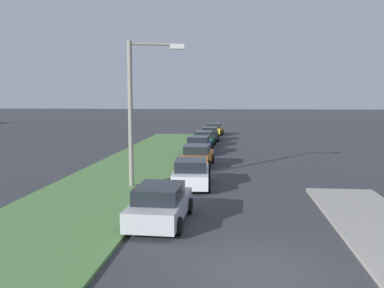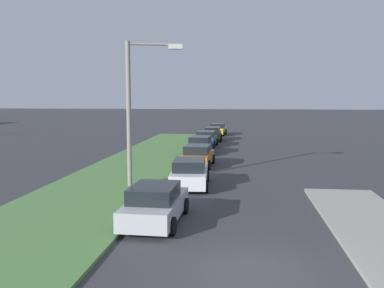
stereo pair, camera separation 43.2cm
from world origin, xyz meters
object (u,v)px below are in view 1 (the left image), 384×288
(parked_car_silver, at_px, (160,204))
(parked_car_black, at_px, (210,134))
(parked_car_orange, at_px, (197,156))
(parked_car_green, at_px, (204,139))
(parked_car_blue, at_px, (199,145))
(parked_car_white, at_px, (191,173))
(parked_car_yellow, at_px, (214,129))
(streetlight, at_px, (137,103))

(parked_car_silver, height_order, parked_car_black, same)
(parked_car_orange, bearing_deg, parked_car_black, 2.81)
(parked_car_black, bearing_deg, parked_car_green, 175.38)
(parked_car_silver, xyz_separation_m, parked_car_black, (29.87, -0.11, 0.00))
(parked_car_blue, bearing_deg, parked_car_white, -174.53)
(parked_car_white, height_order, parked_car_yellow, same)
(parked_car_blue, distance_m, parked_car_yellow, 17.20)
(parked_car_orange, xyz_separation_m, parked_car_black, (16.94, 0.14, 0.00))
(parked_car_white, height_order, parked_car_black, same)
(parked_car_blue, relative_size, streetlight, 0.58)
(parked_car_yellow, bearing_deg, streetlight, 178.64)
(parked_car_yellow, bearing_deg, parked_car_black, -178.15)
(parked_car_silver, relative_size, parked_car_orange, 1.00)
(parked_car_blue, height_order, parked_car_black, same)
(parked_car_orange, xyz_separation_m, parked_car_blue, (6.27, 0.44, 0.00))
(parked_car_green, xyz_separation_m, parked_car_black, (5.40, -0.25, 0.00))
(parked_car_blue, relative_size, parked_car_green, 1.00)
(parked_car_white, distance_m, parked_car_yellow, 29.96)
(parked_car_white, bearing_deg, parked_car_silver, 172.13)
(parked_car_orange, height_order, parked_car_green, same)
(streetlight, bearing_deg, parked_car_blue, -8.66)
(parked_car_green, bearing_deg, parked_car_yellow, 0.07)
(parked_car_silver, relative_size, parked_car_black, 1.00)
(parked_car_white, bearing_deg, parked_car_green, -1.36)
(parked_car_green, bearing_deg, parked_car_white, -175.89)
(parked_car_white, distance_m, parked_car_black, 23.45)
(parked_car_orange, relative_size, parked_car_yellow, 0.99)
(parked_car_silver, bearing_deg, parked_car_yellow, 1.39)
(parked_car_silver, relative_size, streetlight, 0.58)
(parked_car_green, relative_size, parked_car_black, 1.00)
(parked_car_silver, xyz_separation_m, parked_car_orange, (12.92, -0.26, 0.00))
(parked_car_blue, height_order, parked_car_yellow, same)
(parked_car_yellow, bearing_deg, parked_car_silver, -177.14)
(parked_car_white, distance_m, streetlight, 4.60)
(parked_car_silver, xyz_separation_m, parked_car_yellow, (36.39, -0.28, 0.00))
(parked_car_white, bearing_deg, parked_car_yellow, -2.97)
(parked_car_orange, distance_m, parked_car_blue, 6.29)
(parked_car_silver, distance_m, streetlight, 7.29)
(parked_car_orange, bearing_deg, streetlight, 163.02)
(parked_car_white, relative_size, parked_car_green, 1.01)
(parked_car_silver, relative_size, parked_car_white, 0.99)
(parked_car_blue, bearing_deg, parked_car_orange, -173.60)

